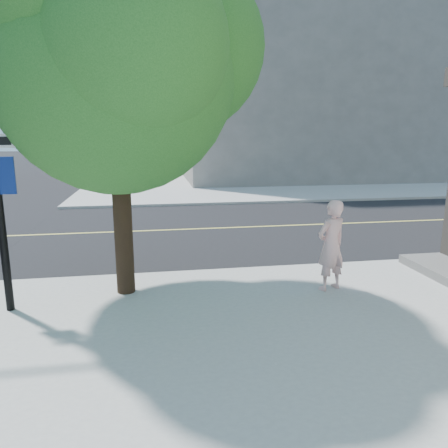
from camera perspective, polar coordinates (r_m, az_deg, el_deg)
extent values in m
plane|color=black|center=(9.70, -26.35, -7.41)|extent=(140.00, 140.00, 0.00)
cube|color=black|center=(13.90, -21.19, -1.28)|extent=(140.00, 9.00, 0.01)
cube|color=#ABABA8|center=(32.22, 9.80, 6.67)|extent=(29.00, 25.00, 0.12)
cube|color=slate|center=(32.98, 10.83, 19.06)|extent=(18.00, 16.00, 14.00)
imported|color=beige|center=(8.17, 14.25, -2.81)|extent=(0.74, 0.61, 1.72)
cylinder|color=black|center=(7.84, -13.61, 2.67)|extent=(0.33, 0.33, 3.35)
sphere|color=#2F7027|center=(7.80, -14.47, 19.06)|extent=(4.09, 4.09, 4.09)
sphere|color=#2F7027|center=(8.43, -6.15, 22.64)|extent=(3.16, 3.16, 3.16)
sphere|color=#2F7027|center=(8.76, -20.91, 22.80)|extent=(2.98, 2.98, 2.98)
sphere|color=#2F7027|center=(6.81, -11.96, 22.61)|extent=(2.79, 2.79, 2.79)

